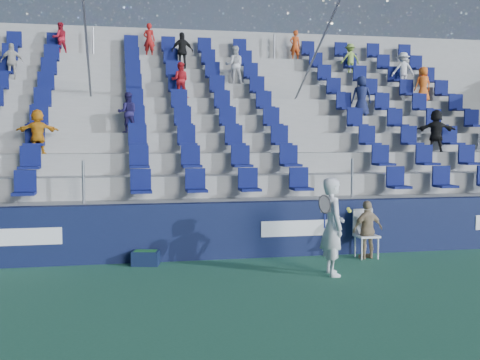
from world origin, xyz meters
name	(u,v)px	position (x,y,z in m)	size (l,w,h in m)	color
ground	(262,295)	(0.00, 0.00, 0.00)	(70.00, 70.00, 0.00)	#2C684A
sponsor_wall	(228,230)	(0.00, 3.15, 0.60)	(24.00, 0.32, 1.20)	#10173B
grandstand	(196,153)	(0.00, 8.24, 2.14)	(24.00, 8.17, 6.63)	#9E9E99
tennis_player	(333,226)	(1.64, 1.18, 0.92)	(0.69, 0.70, 1.84)	silver
line_judge_chair	(365,230)	(2.92, 2.66, 0.59)	(0.47, 0.48, 1.04)	white
line_judge	(368,230)	(2.92, 2.50, 0.62)	(0.73, 0.30, 1.24)	tan
ball_bin	(146,257)	(-1.76, 2.75, 0.16)	(0.60, 0.47, 0.30)	#0E1935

